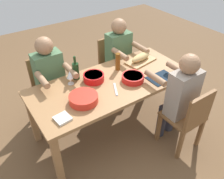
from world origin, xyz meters
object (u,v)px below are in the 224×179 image
object	(u,v)px
diner_near_left	(120,54)
napkin_stack	(63,118)
chair_near_right	(48,84)
cutting_board	(141,61)
diner_near_right	(51,77)
wine_bottle	(76,71)
bread_loaf	(141,57)
wine_glass	(70,75)
serving_bowl_pasta	(94,77)
chair_far_left	(189,117)
chair_near_left	(113,62)
dining_table	(112,88)
serving_bowl_salad	(84,98)
beer_bottle	(118,62)
diner_far_left	(180,94)
serving_bowl_fruit	(133,77)

from	to	relation	value
diner_near_left	napkin_stack	distance (m)	1.50
chair_near_right	cutting_board	size ratio (longest dim) A/B	2.12
diner_near_right	napkin_stack	bearing A→B (deg)	75.55
diner_near_left	napkin_stack	world-z (taller)	diner_near_left
wine_bottle	cutting_board	bearing A→B (deg)	172.50
bread_loaf	wine_glass	world-z (taller)	wine_glass
bread_loaf	serving_bowl_pasta	bearing A→B (deg)	2.71
wine_glass	chair_far_left	bearing A→B (deg)	133.65
chair_near_left	wine_bottle	bearing A→B (deg)	28.68
dining_table	diner_near_right	bearing A→B (deg)	-47.02
serving_bowl_salad	chair_near_left	bearing A→B (deg)	-137.70
diner_near_left	beer_bottle	distance (m)	0.51
chair_near_left	cutting_board	distance (m)	0.63
dining_table	serving_bowl_salad	bearing A→B (deg)	16.79
wine_bottle	chair_near_right	bearing A→B (deg)	-64.32
serving_bowl_salad	napkin_stack	distance (m)	0.32
chair_far_left	wine_bottle	distance (m)	1.38
diner_far_left	beer_bottle	distance (m)	0.82
serving_bowl_pasta	napkin_stack	bearing A→B (deg)	34.51
serving_bowl_pasta	napkin_stack	distance (m)	0.70
chair_near_right	serving_bowl_fruit	bearing A→B (deg)	130.69
serving_bowl_fruit	diner_near_left	bearing A→B (deg)	-114.57
diner_far_left	napkin_stack	size ratio (longest dim) A/B	8.57
chair_near_left	serving_bowl_fruit	world-z (taller)	chair_near_left
serving_bowl_fruit	wine_glass	size ratio (longest dim) A/B	1.56
chair_near_left	diner_near_left	distance (m)	0.28
chair_near_left	serving_bowl_pasta	distance (m)	0.96
chair_far_left	beer_bottle	bearing A→B (deg)	-71.47
chair_near_right	wine_glass	world-z (taller)	wine_glass
bread_loaf	cutting_board	bearing A→B (deg)	0.00
chair_near_right	diner_near_right	distance (m)	0.28
serving_bowl_fruit	bread_loaf	world-z (taller)	bread_loaf
chair_far_left	serving_bowl_salad	xyz separation A→B (m)	(0.97, -0.61, 0.30)
serving_bowl_fruit	napkin_stack	bearing A→B (deg)	8.40
chair_far_left	bread_loaf	size ratio (longest dim) A/B	2.66
chair_near_left	chair_near_right	bearing A→B (deg)	0.00
serving_bowl_fruit	beer_bottle	bearing A→B (deg)	-89.43
diner_far_left	wine_bottle	bearing A→B (deg)	-45.86
diner_near_left	wine_bottle	size ratio (longest dim) A/B	4.14
wine_glass	diner_near_left	bearing A→B (deg)	-160.52
chair_near_right	serving_bowl_salad	world-z (taller)	chair_near_right
beer_bottle	napkin_stack	distance (m)	1.04
chair_far_left	serving_bowl_pasta	world-z (taller)	chair_far_left
serving_bowl_fruit	chair_far_left	bearing A→B (deg)	116.00
chair_near_right	napkin_stack	size ratio (longest dim) A/B	6.07
dining_table	bread_loaf	world-z (taller)	bread_loaf
diner_near_right	bread_loaf	size ratio (longest dim) A/B	3.75
chair_near_left	diner_near_left	world-z (taller)	diner_near_left
serving_bowl_salad	dining_table	bearing A→B (deg)	-163.21
chair_near_left	serving_bowl_pasta	bearing A→B (deg)	41.49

